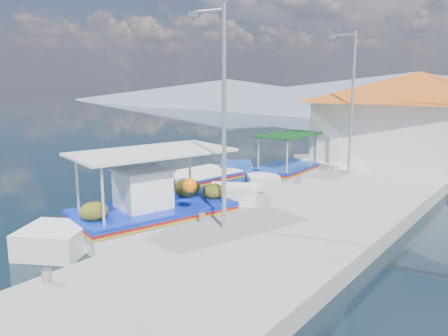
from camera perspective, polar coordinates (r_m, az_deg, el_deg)
The scene contains 10 objects.
ground at distance 15.09m, azimuth -19.03°, elevation -7.37°, with size 160.00×160.00×0.00m, color black.
quay at distance 15.79m, azimuth 12.64°, elevation -5.24°, with size 5.00×44.00×0.50m, color #9F9D94.
bollards at distance 15.99m, azimuth 4.70°, elevation -3.30°, with size 0.20×17.20×0.30m.
main_caique at distance 14.35m, azimuth -8.56°, elevation -5.59°, with size 3.96×8.07×2.77m.
caique_green_canopy at distance 21.47m, azimuth 8.01°, elevation -0.44°, with size 1.91×6.24×2.33m.
caique_blue_hull at distance 18.87m, azimuth -3.56°, elevation -2.04°, with size 2.61×6.74×1.21m.
caique_far at distance 25.01m, azimuth 14.06°, elevation 1.33°, with size 3.93×7.10×2.66m.
harbor_building at distance 23.68m, azimuth 22.65°, elevation 5.83°, with size 10.49×10.49×4.40m.
lamp_post_near at distance 12.42m, azimuth -0.34°, elevation 7.53°, with size 1.21×0.14×6.00m.
lamp_post_far at distance 20.33m, azimuth 15.35°, elevation 8.58°, with size 1.21×0.14×6.00m.
Camera 1 is at (12.00, -7.88, 4.66)m, focal length 36.98 mm.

